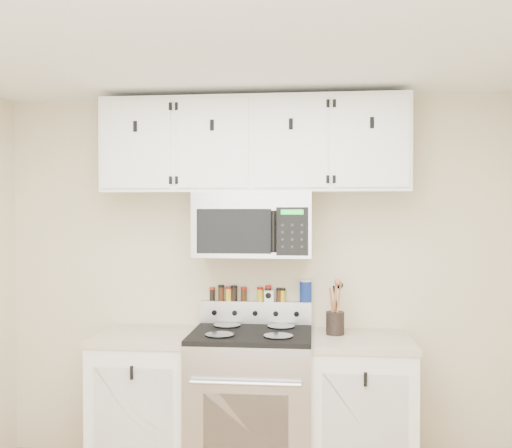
{
  "coord_description": "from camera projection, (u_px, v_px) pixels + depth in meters",
  "views": [
    {
      "loc": [
        0.39,
        -2.17,
        1.7
      ],
      "look_at": [
        0.03,
        1.45,
        1.63
      ],
      "focal_mm": 40.0,
      "sensor_mm": 36.0,
      "label": 1
    }
  ],
  "objects": [
    {
      "name": "spice_jar_3",
      "position": [
        234.0,
        293.0,
        3.92
      ],
      "size": [
        0.05,
        0.05,
        0.11
      ],
      "color": "black",
      "rests_on": "range"
    },
    {
      "name": "spice_jar_1",
      "position": [
        221.0,
        293.0,
        3.93
      ],
      "size": [
        0.04,
        0.04,
        0.11
      ],
      "color": "#41220F",
      "rests_on": "range"
    },
    {
      "name": "spice_jar_2",
      "position": [
        229.0,
        294.0,
        3.92
      ],
      "size": [
        0.04,
        0.04,
        0.1
      ],
      "color": "yellow",
      "rests_on": "range"
    },
    {
      "name": "microwave",
      "position": [
        254.0,
        224.0,
        3.74
      ],
      "size": [
        0.76,
        0.44,
        0.42
      ],
      "color": "#9E9EA3",
      "rests_on": "back_wall"
    },
    {
      "name": "salt_canister",
      "position": [
        306.0,
        291.0,
        3.87
      ],
      "size": [
        0.08,
        0.08,
        0.15
      ],
      "color": "navy",
      "rests_on": "range"
    },
    {
      "name": "spice_jar_7",
      "position": [
        279.0,
        295.0,
        3.89
      ],
      "size": [
        0.04,
        0.04,
        0.09
      ],
      "color": "#422010",
      "rests_on": "range"
    },
    {
      "name": "spice_jar_4",
      "position": [
        244.0,
        294.0,
        3.91
      ],
      "size": [
        0.04,
        0.04,
        0.1
      ],
      "color": "#39210D",
      "rests_on": "range"
    },
    {
      "name": "kitchen_timer",
      "position": [
        269.0,
        296.0,
        3.9
      ],
      "size": [
        0.07,
        0.06,
        0.08
      ],
      "primitive_type": "cube",
      "rotation": [
        0.0,
        0.0,
        0.16
      ],
      "color": "white",
      "rests_on": "range"
    },
    {
      "name": "spice_jar_0",
      "position": [
        212.0,
        294.0,
        3.94
      ],
      "size": [
        0.04,
        0.04,
        0.09
      ],
      "color": "black",
      "rests_on": "range"
    },
    {
      "name": "utensil_crock",
      "position": [
        335.0,
        321.0,
        3.67
      ],
      "size": [
        0.12,
        0.12,
        0.34
      ],
      "color": "black",
      "rests_on": "base_cabinet_right"
    },
    {
      "name": "back_wall",
      "position": [
        256.0,
        279.0,
        3.94
      ],
      "size": [
        3.5,
        0.01,
        2.5
      ],
      "primitive_type": "cube",
      "color": "beige",
      "rests_on": "floor"
    },
    {
      "name": "base_cabinet_left",
      "position": [
        147.0,
        403.0,
        3.73
      ],
      "size": [
        0.64,
        0.62,
        0.92
      ],
      "color": "white",
      "rests_on": "floor"
    },
    {
      "name": "ceiling",
      "position": [
        212.0,
        6.0,
        2.18
      ],
      "size": [
        3.5,
        3.5,
        0.01
      ],
      "primitive_type": "cube",
      "color": "white",
      "rests_on": "back_wall"
    },
    {
      "name": "range",
      "position": [
        252.0,
        404.0,
        3.64
      ],
      "size": [
        0.76,
        0.65,
        1.1
      ],
      "color": "#B7B7BA",
      "rests_on": "floor"
    },
    {
      "name": "spice_jar_8",
      "position": [
        282.0,
        295.0,
        3.89
      ],
      "size": [
        0.04,
        0.04,
        0.09
      ],
      "color": "gold",
      "rests_on": "range"
    },
    {
      "name": "base_cabinet_right",
      "position": [
        361.0,
        410.0,
        3.59
      ],
      "size": [
        0.64,
        0.62,
        0.92
      ],
      "color": "white",
      "rests_on": "floor"
    },
    {
      "name": "spice_jar_5",
      "position": [
        260.0,
        294.0,
        3.9
      ],
      "size": [
        0.04,
        0.04,
        0.1
      ],
      "color": "gold",
      "rests_on": "range"
    },
    {
      "name": "upper_cabinets",
      "position": [
        254.0,
        146.0,
        3.76
      ],
      "size": [
        2.0,
        0.35,
        0.62
      ],
      "color": "white",
      "rests_on": "back_wall"
    },
    {
      "name": "spice_jar_6",
      "position": [
        268.0,
        293.0,
        3.9
      ],
      "size": [
        0.04,
        0.04,
        0.11
      ],
      "color": "black",
      "rests_on": "range"
    }
  ]
}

